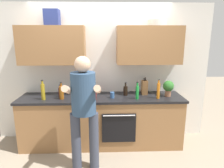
{
  "coord_description": "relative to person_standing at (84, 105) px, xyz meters",
  "views": [
    {
      "loc": [
        0.06,
        -3.34,
        1.93
      ],
      "look_at": [
        0.18,
        -0.1,
        1.15
      ],
      "focal_mm": 32.05,
      "sensor_mm": 36.0,
      "label": 1
    }
  ],
  "objects": [
    {
      "name": "knife_block",
      "position": [
        1.01,
        0.82,
        0.04
      ],
      "size": [
        0.1,
        0.14,
        0.31
      ],
      "color": "brown",
      "rests_on": "counter"
    },
    {
      "name": "cup_tea",
      "position": [
        0.42,
        0.62,
        -0.04
      ],
      "size": [
        0.07,
        0.07,
        0.1
      ],
      "primitive_type": "cylinder",
      "color": "#33598C",
      "rests_on": "counter"
    },
    {
      "name": "grocery_bag_crisps",
      "position": [
        0.02,
        0.62,
        0.0
      ],
      "size": [
        0.25,
        0.2,
        0.19
      ],
      "primitive_type": "cube",
      "rotation": [
        0.0,
        0.0,
        0.01
      ],
      "color": "red",
      "rests_on": "counter"
    },
    {
      "name": "bottle_soy",
      "position": [
        0.66,
        0.76,
        -0.0
      ],
      "size": [
        0.08,
        0.08,
        0.24
      ],
      "color": "black",
      "rests_on": "counter"
    },
    {
      "name": "back_wall_unit",
      "position": [
        0.24,
        0.97,
        0.5
      ],
      "size": [
        4.0,
        0.38,
        2.5
      ],
      "color": "silver",
      "rests_on": "ground"
    },
    {
      "name": "ground_plane",
      "position": [
        0.24,
        0.69,
        -0.99
      ],
      "size": [
        12.0,
        12.0,
        0.0
      ],
      "primitive_type": "plane",
      "color": "gray"
    },
    {
      "name": "bottle_soda",
      "position": [
        0.83,
        0.54,
        0.03
      ],
      "size": [
        0.05,
        0.05,
        0.3
      ],
      "color": "#198C33",
      "rests_on": "counter"
    },
    {
      "name": "counter",
      "position": [
        0.24,
        0.69,
        -0.54
      ],
      "size": [
        2.84,
        0.67,
        0.9
      ],
      "color": "olive",
      "rests_on": "ground"
    },
    {
      "name": "bottle_oil",
      "position": [
        -0.72,
        0.56,
        0.05
      ],
      "size": [
        0.06,
        0.06,
        0.33
      ],
      "color": "olive",
      "rests_on": "counter"
    },
    {
      "name": "potted_herb",
      "position": [
        1.4,
        0.69,
        0.07
      ],
      "size": [
        0.19,
        0.19,
        0.28
      ],
      "color": "#9E6647",
      "rests_on": "counter"
    },
    {
      "name": "bottle_wine",
      "position": [
        -0.48,
        0.7,
        -0.0
      ],
      "size": [
        0.05,
        0.05,
        0.23
      ],
      "color": "#471419",
      "rests_on": "counter"
    },
    {
      "name": "bottle_juice",
      "position": [
        1.19,
        0.56,
        0.05
      ],
      "size": [
        0.05,
        0.05,
        0.33
      ],
      "color": "orange",
      "rests_on": "counter"
    },
    {
      "name": "person_standing",
      "position": [
        0.0,
        0.0,
        0.0
      ],
      "size": [
        0.49,
        0.45,
        1.67
      ],
      "color": "#383D4C",
      "rests_on": "ground"
    },
    {
      "name": "bottle_syrup",
      "position": [
        -0.43,
        0.58,
        0.03
      ],
      "size": [
        0.07,
        0.07,
        0.29
      ],
      "color": "#8C4C14",
      "rests_on": "counter"
    },
    {
      "name": "cup_coffee",
      "position": [
        -0.19,
        0.69,
        -0.04
      ],
      "size": [
        0.08,
        0.08,
        0.09
      ],
      "primitive_type": "cylinder",
      "color": "white",
      "rests_on": "counter"
    }
  ]
}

